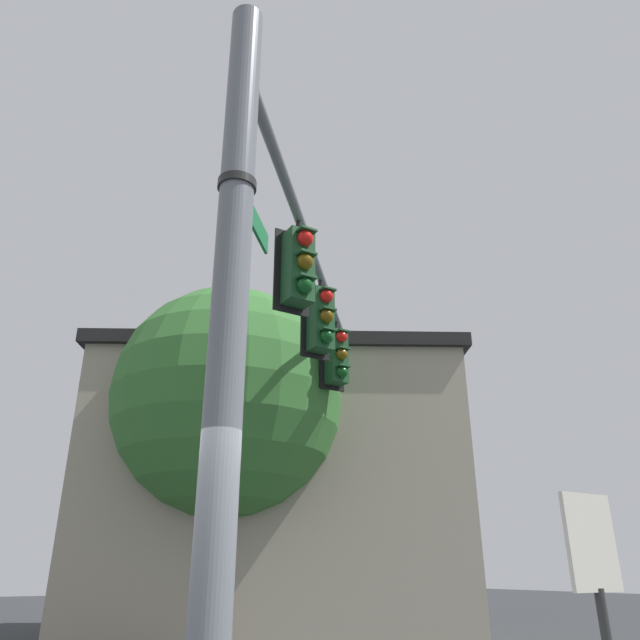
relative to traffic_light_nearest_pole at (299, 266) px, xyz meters
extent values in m
cylinder|color=slate|center=(1.79, 2.03, -1.91)|extent=(0.31, 0.31, 6.74)
cylinder|color=slate|center=(-0.62, -0.73, 0.77)|extent=(4.91, 5.62, 0.14)
cylinder|color=black|center=(0.00, -0.02, 0.61)|extent=(0.08, 0.08, 0.18)
cube|color=#194723|center=(0.00, -0.02, -0.01)|extent=(0.36, 0.30, 1.05)
sphere|color=red|center=(0.00, 0.17, 0.34)|extent=(0.22, 0.22, 0.22)
cube|color=#194723|center=(0.00, 0.19, 0.44)|extent=(0.24, 0.20, 0.03)
sphere|color=brown|center=(0.00, 0.17, -0.01)|extent=(0.22, 0.22, 0.22)
cube|color=#194723|center=(0.00, 0.19, 0.09)|extent=(0.24, 0.20, 0.03)
sphere|color=#0F4C19|center=(0.00, 0.17, -0.36)|extent=(0.22, 0.22, 0.22)
cube|color=#194723|center=(0.00, 0.19, -0.26)|extent=(0.24, 0.20, 0.03)
cube|color=black|center=(0.00, -0.19, -0.01)|extent=(0.54, 0.03, 1.22)
cylinder|color=black|center=(-1.22, -1.43, 0.61)|extent=(0.08, 0.08, 0.18)
cube|color=#194723|center=(-1.22, -1.43, -0.01)|extent=(0.36, 0.30, 1.05)
sphere|color=red|center=(-1.22, -1.24, 0.34)|extent=(0.22, 0.22, 0.22)
cube|color=#194723|center=(-1.22, -1.22, 0.44)|extent=(0.24, 0.20, 0.03)
sphere|color=brown|center=(-1.22, -1.24, -0.01)|extent=(0.22, 0.22, 0.22)
cube|color=#194723|center=(-1.22, -1.22, 0.09)|extent=(0.24, 0.20, 0.03)
sphere|color=#0F4C19|center=(-1.22, -1.24, -0.36)|extent=(0.22, 0.22, 0.22)
cube|color=#194723|center=(-1.22, -1.22, -0.26)|extent=(0.24, 0.20, 0.03)
cube|color=black|center=(-1.22, -1.60, -0.01)|extent=(0.54, 0.03, 1.22)
cylinder|color=black|center=(-2.45, -2.84, 0.61)|extent=(0.08, 0.08, 0.18)
cube|color=#194723|center=(-2.45, -2.84, -0.01)|extent=(0.36, 0.30, 1.05)
sphere|color=red|center=(-2.45, -2.65, 0.34)|extent=(0.22, 0.22, 0.22)
cube|color=#194723|center=(-2.45, -2.63, 0.44)|extent=(0.24, 0.20, 0.03)
sphere|color=brown|center=(-2.45, -2.65, -0.01)|extent=(0.22, 0.22, 0.22)
cube|color=#194723|center=(-2.45, -2.63, 0.09)|extent=(0.24, 0.20, 0.03)
sphere|color=#0F4C19|center=(-2.45, -2.65, -0.36)|extent=(0.22, 0.22, 0.22)
cube|color=#194723|center=(-2.45, -2.63, -0.26)|extent=(0.24, 0.20, 0.03)
cube|color=black|center=(-2.45, -3.01, -0.01)|extent=(0.54, 0.03, 1.22)
cube|color=#147238|center=(1.38, 1.56, -0.59)|extent=(0.61, 0.70, 0.22)
cube|color=white|center=(1.38, 1.55, -0.59)|extent=(0.60, 0.68, 0.04)
cylinder|color=#262626|center=(1.79, 2.03, -0.59)|extent=(0.35, 0.35, 0.08)
cube|color=#A89E89|center=(-4.06, -8.09, -2.26)|extent=(10.96, 10.79, 6.04)
cube|color=maroon|center=(-6.14, -11.70, -1.96)|extent=(6.89, 4.56, 0.30)
cube|color=black|center=(-4.06, -8.09, 0.91)|extent=(11.40, 11.22, 0.30)
cylinder|color=#4C3823|center=(-1.27, -5.19, -3.70)|extent=(0.31, 0.31, 3.15)
sphere|color=#387533|center=(-1.27, -5.19, -0.47)|extent=(4.73, 4.73, 4.73)
cube|color=silver|center=(-1.13, 2.93, -3.53)|extent=(0.60, 0.04, 0.76)
camera|label=1|loc=(3.51, 6.24, -3.74)|focal=33.86mm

